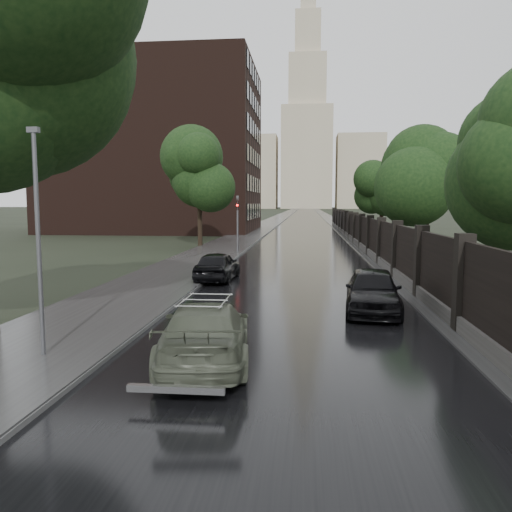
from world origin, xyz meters
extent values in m
plane|color=black|center=(0.00, 0.00, 0.00)|extent=(800.00, 800.00, 0.00)
cube|color=black|center=(0.00, 190.00, 0.01)|extent=(8.00, 420.00, 0.02)
cube|color=#2D2D2D|center=(-6.00, 190.00, 0.08)|extent=(4.00, 420.00, 0.16)
cube|color=#2D2D2D|center=(5.50, 190.00, 0.04)|extent=(3.00, 420.00, 0.08)
cube|color=#383533|center=(4.60, 32.00, 0.25)|extent=(0.40, 75.00, 0.50)
cube|color=black|center=(4.60, 32.00, 1.50)|extent=(0.15, 75.00, 2.00)
cube|color=black|center=(4.60, 70.00, 1.35)|extent=(0.45, 0.45, 2.70)
cylinder|color=black|center=(-8.00, 30.00, 2.93)|extent=(0.36, 0.36, 5.85)
sphere|color=black|center=(-8.00, 30.00, 5.27)|extent=(4.25, 4.25, 4.25)
cylinder|color=black|center=(7.50, 22.00, 2.76)|extent=(0.36, 0.36, 5.53)
sphere|color=black|center=(7.50, 22.00, 4.97)|extent=(4.08, 4.08, 4.08)
cylinder|color=black|center=(7.50, 40.00, 2.76)|extent=(0.36, 0.36, 5.53)
sphere|color=black|center=(7.50, 40.00, 4.97)|extent=(4.08, 4.08, 4.08)
cylinder|color=#59595E|center=(-5.40, 1.50, 2.50)|extent=(0.10, 0.10, 5.00)
cube|color=#59595E|center=(-5.40, 1.50, 5.05)|extent=(0.25, 0.12, 0.12)
cylinder|color=#59595E|center=(-4.30, 25.00, 1.50)|extent=(0.12, 0.12, 3.00)
imported|color=#59595E|center=(-4.30, 25.00, 3.50)|extent=(0.16, 0.20, 1.00)
sphere|color=#FF0C0C|center=(-4.30, 24.85, 3.35)|extent=(0.14, 0.14, 0.14)
cube|color=black|center=(-18.00, 52.00, 10.00)|extent=(24.00, 18.00, 20.00)
cube|color=tan|center=(-32.00, 300.00, 22.00)|extent=(28.00, 22.00, 44.00)
cube|color=tan|center=(32.00, 300.00, 22.00)|extent=(28.00, 22.00, 44.00)
cube|color=tan|center=(0.00, 300.00, 30.00)|extent=(30.00, 30.00, 60.00)
cube|color=tan|center=(0.00, 300.00, 70.00)|extent=(22.00, 22.00, 40.00)
cube|color=tan|center=(0.00, 300.00, 100.00)|extent=(15.00, 15.00, 30.00)
cube|color=tan|center=(0.00, 300.00, 122.00)|extent=(9.00, 9.00, 18.00)
imported|color=#505645|center=(-1.80, 1.81, 0.68)|extent=(2.47, 4.86, 1.35)
imported|color=black|center=(-3.60, 13.31, 0.67)|extent=(1.73, 4.00, 1.34)
imported|color=black|center=(2.52, 7.31, 0.72)|extent=(2.07, 4.34, 1.43)
camera|label=1|loc=(0.39, -8.75, 3.51)|focal=35.00mm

